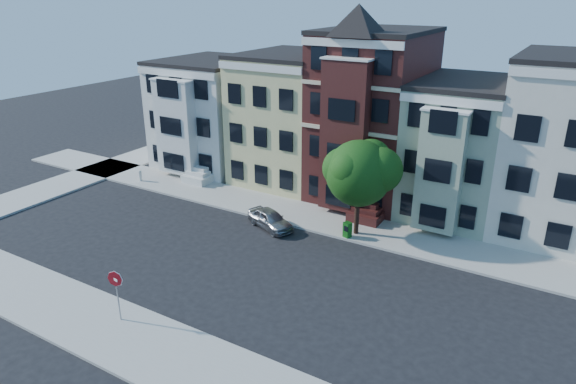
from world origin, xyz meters
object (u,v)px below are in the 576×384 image
Objects in this scene: parked_car at (270,219)px; newspaper_box at (347,230)px; stop_sign at (117,293)px; street_tree at (359,178)px; fire_hydrant at (140,177)px.

parked_car reaches higher than newspaper_box.
stop_sign is at bearing -93.38° from newspaper_box.
street_tree is 15.67m from stop_sign.
stop_sign reaches higher than newspaper_box.
parked_car is at bearing 96.98° from stop_sign.
stop_sign is (13.37, -14.31, 1.13)m from fire_hydrant.
parked_car is 12.51m from stop_sign.
street_tree reaches higher than fire_hydrant.
fire_hydrant is 19.62m from stop_sign.
parked_car is 1.25× the size of stop_sign.
fire_hydrant is (-13.85, 1.86, -0.12)m from parked_car.
parked_car is (-5.36, -1.90, -3.33)m from street_tree.
stop_sign reaches higher than fire_hydrant.
parked_car is at bearing -7.64° from fire_hydrant.
street_tree is 6.58m from parked_car.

